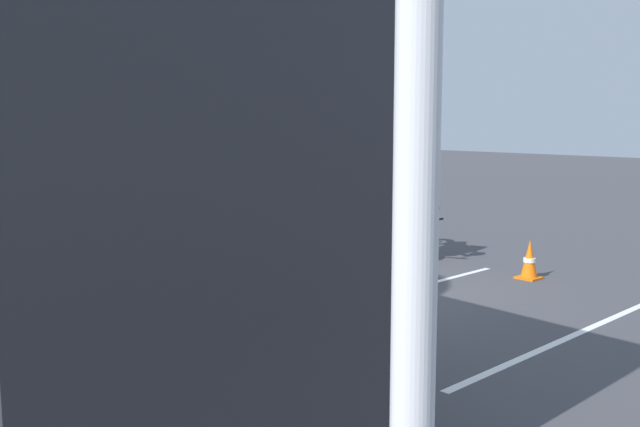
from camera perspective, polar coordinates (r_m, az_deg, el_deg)
ground_plane at (r=10.37m, az=0.81°, el=-6.46°), size 80.00×80.00×0.00m
spectator_far_left at (r=8.75m, az=-3.52°, el=-1.84°), size 0.57×0.39×1.81m
spectator_left at (r=9.42m, az=-7.30°, el=-1.20°), size 0.58×0.37×1.81m
spectator_centre at (r=10.29m, az=-11.58°, el=-0.92°), size 0.58×0.36×1.71m
parked_motorcycle_silver at (r=8.36m, az=-8.02°, el=-6.58°), size 2.05×0.58×0.99m
stunt_motorcycle at (r=12.77m, az=6.80°, el=0.91°), size 1.92×0.58×1.85m
traffic_cone at (r=11.74m, az=16.48°, el=-3.59°), size 0.34×0.34×0.63m
bay_line_a at (r=8.90m, az=19.56°, el=-9.27°), size 0.26×4.96×0.01m
bay_line_b at (r=10.46m, az=5.89°, el=-6.37°), size 0.26×4.99×0.01m
bay_line_c at (r=12.46m, az=-3.73°, el=-4.07°), size 0.23×4.03×0.01m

